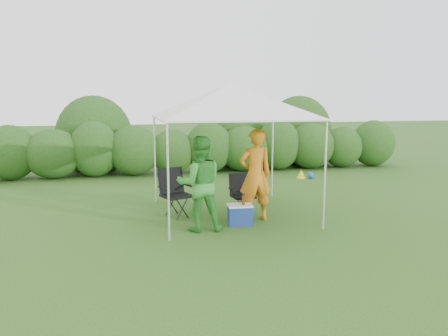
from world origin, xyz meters
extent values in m
plane|color=#325B1C|center=(0.00, 0.00, 0.00)|extent=(70.00, 70.00, 0.00)
ellipsoid|color=#275019|center=(-5.65, 6.00, 0.86)|extent=(1.65, 1.40, 1.73)
cylinder|color=#382616|center=(-5.65, 6.00, 0.15)|extent=(0.12, 0.12, 0.30)
ellipsoid|color=#275019|center=(-4.40, 6.00, 0.79)|extent=(1.80, 1.53, 1.57)
cylinder|color=#382616|center=(-4.40, 6.00, 0.15)|extent=(0.12, 0.12, 0.30)
ellipsoid|color=#275019|center=(-3.14, 6.00, 0.90)|extent=(1.58, 1.34, 1.80)
cylinder|color=#382616|center=(-3.14, 6.00, 0.15)|extent=(0.12, 0.12, 0.30)
ellipsoid|color=#275019|center=(-1.88, 6.00, 0.82)|extent=(1.72, 1.47, 1.65)
cylinder|color=#382616|center=(-1.88, 6.00, 0.15)|extent=(0.12, 0.12, 0.30)
ellipsoid|color=#275019|center=(-0.63, 6.00, 0.75)|extent=(1.50, 1.28, 1.50)
cylinder|color=#382616|center=(-0.63, 6.00, 0.15)|extent=(0.12, 0.12, 0.30)
ellipsoid|color=#275019|center=(0.63, 6.00, 0.86)|extent=(1.65, 1.40, 1.73)
cylinder|color=#382616|center=(0.63, 6.00, 0.15)|extent=(0.12, 0.12, 0.30)
ellipsoid|color=#275019|center=(1.88, 6.00, 0.79)|extent=(1.80, 1.53, 1.57)
cylinder|color=#382616|center=(1.88, 6.00, 0.15)|extent=(0.12, 0.12, 0.30)
ellipsoid|color=#275019|center=(3.14, 6.00, 0.90)|extent=(1.58, 1.34, 1.80)
cylinder|color=#382616|center=(3.14, 6.00, 0.15)|extent=(0.12, 0.12, 0.30)
ellipsoid|color=#275019|center=(4.40, 6.00, 0.82)|extent=(1.72, 1.47, 1.65)
cylinder|color=#382616|center=(4.40, 6.00, 0.15)|extent=(0.12, 0.12, 0.30)
ellipsoid|color=#275019|center=(5.65, 6.00, 0.75)|extent=(1.50, 1.28, 1.50)
cylinder|color=#382616|center=(5.65, 6.00, 0.15)|extent=(0.12, 0.12, 0.30)
ellipsoid|color=#275019|center=(6.91, 6.00, 0.86)|extent=(1.65, 1.40, 1.73)
cylinder|color=#382616|center=(6.91, 6.00, 0.15)|extent=(0.12, 0.12, 0.30)
cylinder|color=silver|center=(-1.50, -1.00, 1.05)|extent=(0.04, 0.04, 2.10)
cylinder|color=silver|center=(1.50, -1.00, 1.05)|extent=(0.04, 0.04, 2.10)
cylinder|color=silver|center=(-1.50, 2.00, 1.05)|extent=(0.04, 0.04, 2.10)
cylinder|color=silver|center=(1.50, 2.00, 1.05)|extent=(0.04, 0.04, 2.10)
cube|color=white|center=(0.00, 0.50, 2.12)|extent=(3.10, 3.10, 0.03)
pyramid|color=white|center=(0.00, 0.50, 2.48)|extent=(3.10, 3.10, 0.70)
cube|color=black|center=(0.29, 0.47, 0.39)|extent=(0.52, 0.49, 0.05)
cube|color=black|center=(0.27, 0.68, 0.65)|extent=(0.49, 0.18, 0.46)
cube|color=black|center=(0.04, 0.45, 0.56)|extent=(0.09, 0.41, 0.03)
cube|color=black|center=(0.54, 0.50, 0.56)|extent=(0.09, 0.41, 0.03)
cylinder|color=black|center=(0.11, 0.25, 0.19)|extent=(0.02, 0.02, 0.39)
cylinder|color=black|center=(0.51, 0.29, 0.19)|extent=(0.02, 0.02, 0.39)
cylinder|color=black|center=(0.07, 0.66, 0.19)|extent=(0.02, 0.02, 0.39)
cylinder|color=black|center=(0.47, 0.70, 0.19)|extent=(0.02, 0.02, 0.39)
cube|color=black|center=(-1.17, 0.56, 0.46)|extent=(0.72, 0.70, 0.05)
cube|color=black|center=(-1.25, 0.78, 0.77)|extent=(0.59, 0.35, 0.54)
cube|color=black|center=(-1.44, 0.45, 0.66)|extent=(0.23, 0.47, 0.03)
cube|color=black|center=(-0.89, 0.66, 0.66)|extent=(0.23, 0.47, 0.03)
cylinder|color=black|center=(-1.30, 0.24, 0.23)|extent=(0.03, 0.03, 0.46)
cylinder|color=black|center=(-0.86, 0.42, 0.23)|extent=(0.03, 0.03, 0.46)
cylinder|color=black|center=(-1.48, 0.69, 0.23)|extent=(0.03, 0.03, 0.46)
cylinder|color=black|center=(-1.03, 0.87, 0.23)|extent=(0.03, 0.03, 0.46)
imported|color=orange|center=(0.40, -0.06, 0.96)|extent=(0.72, 0.49, 1.91)
imported|color=green|center=(-0.85, -0.51, 0.91)|extent=(0.93, 0.75, 1.83)
cube|color=navy|center=(-0.01, -0.34, 0.19)|extent=(0.50, 0.37, 0.38)
cube|color=silver|center=(-0.01, -0.34, 0.40)|extent=(0.52, 0.40, 0.03)
cylinder|color=#592D0C|center=(0.05, -0.38, 0.54)|extent=(0.06, 0.06, 0.24)
cone|color=yellow|center=(3.29, 4.26, 0.13)|extent=(0.31, 0.31, 0.26)
sphere|color=blue|center=(3.54, 4.09, 0.10)|extent=(0.20, 0.20, 0.20)
camera|label=1|loc=(-2.28, -8.56, 2.52)|focal=35.00mm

